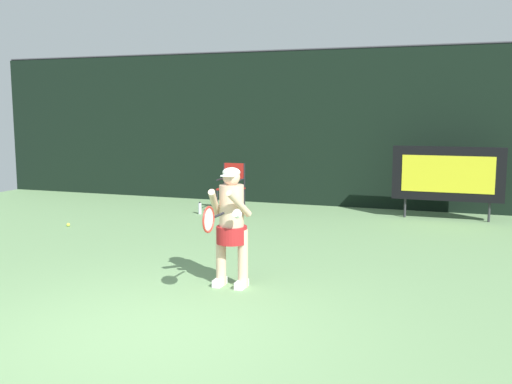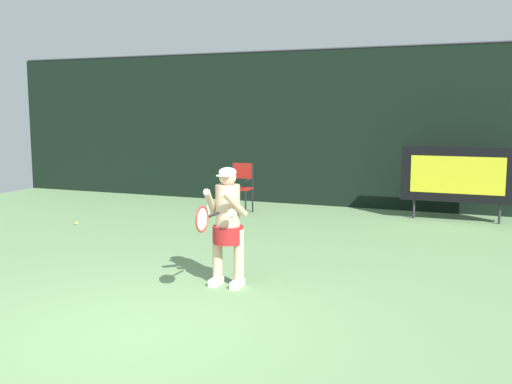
{
  "view_description": "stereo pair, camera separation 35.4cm",
  "coord_description": "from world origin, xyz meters",
  "px_view_note": "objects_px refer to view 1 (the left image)",
  "views": [
    {
      "loc": [
        2.92,
        -4.96,
        2.22
      ],
      "look_at": [
        0.14,
        3.0,
        1.05
      ],
      "focal_mm": 41.08,
      "sensor_mm": 36.0,
      "label": 1
    },
    {
      "loc": [
        3.25,
        -4.84,
        2.22
      ],
      "look_at": [
        0.14,
        3.0,
        1.05
      ],
      "focal_mm": 41.08,
      "sensor_mm": 36.0,
      "label": 2
    }
  ],
  "objects_px": {
    "umpire_chair": "(232,185)",
    "water_bottle": "(200,208)",
    "tennis_player": "(231,221)",
    "tennis_racket": "(209,219)",
    "scoreboard": "(448,174)",
    "tennis_ball_loose": "(68,225)"
  },
  "relations": [
    {
      "from": "water_bottle",
      "to": "tennis_racket",
      "type": "bearing_deg",
      "value": -64.17
    },
    {
      "from": "scoreboard",
      "to": "tennis_player",
      "type": "bearing_deg",
      "value": -113.3
    },
    {
      "from": "umpire_chair",
      "to": "water_bottle",
      "type": "bearing_deg",
      "value": -145.1
    },
    {
      "from": "scoreboard",
      "to": "tennis_ball_loose",
      "type": "xyz_separation_m",
      "value": [
        -6.9,
        -3.17,
        -0.91
      ]
    },
    {
      "from": "scoreboard",
      "to": "tennis_player",
      "type": "xyz_separation_m",
      "value": [
        -2.47,
        -5.74,
        -0.11
      ]
    },
    {
      "from": "tennis_racket",
      "to": "tennis_ball_loose",
      "type": "bearing_deg",
      "value": 132.81
    },
    {
      "from": "tennis_player",
      "to": "tennis_ball_loose",
      "type": "distance_m",
      "value": 5.18
    },
    {
      "from": "water_bottle",
      "to": "tennis_ball_loose",
      "type": "distance_m",
      "value": 2.79
    },
    {
      "from": "tennis_racket",
      "to": "scoreboard",
      "type": "bearing_deg",
      "value": 57.96
    },
    {
      "from": "tennis_player",
      "to": "tennis_racket",
      "type": "bearing_deg",
      "value": -90.34
    },
    {
      "from": "tennis_player",
      "to": "water_bottle",
      "type": "bearing_deg",
      "value": 119.03
    },
    {
      "from": "water_bottle",
      "to": "tennis_player",
      "type": "xyz_separation_m",
      "value": [
        2.59,
        -4.67,
        0.72
      ]
    },
    {
      "from": "tennis_player",
      "to": "tennis_racket",
      "type": "xyz_separation_m",
      "value": [
        -0.0,
        -0.68,
        0.15
      ]
    },
    {
      "from": "umpire_chair",
      "to": "tennis_player",
      "type": "height_order",
      "value": "tennis_player"
    },
    {
      "from": "umpire_chair",
      "to": "tennis_racket",
      "type": "xyz_separation_m",
      "value": [
        2.0,
        -5.75,
        0.37
      ]
    },
    {
      "from": "umpire_chair",
      "to": "water_bottle",
      "type": "distance_m",
      "value": 0.87
    },
    {
      "from": "tennis_player",
      "to": "tennis_ball_loose",
      "type": "relative_size",
      "value": 22.38
    },
    {
      "from": "tennis_racket",
      "to": "tennis_ball_loose",
      "type": "distance_m",
      "value": 5.56
    },
    {
      "from": "umpire_chair",
      "to": "tennis_racket",
      "type": "distance_m",
      "value": 6.1
    },
    {
      "from": "scoreboard",
      "to": "umpire_chair",
      "type": "distance_m",
      "value": 4.53
    },
    {
      "from": "scoreboard",
      "to": "water_bottle",
      "type": "relative_size",
      "value": 8.3
    },
    {
      "from": "scoreboard",
      "to": "water_bottle",
      "type": "xyz_separation_m",
      "value": [
        -5.06,
        -1.07,
        -0.82
      ]
    }
  ]
}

